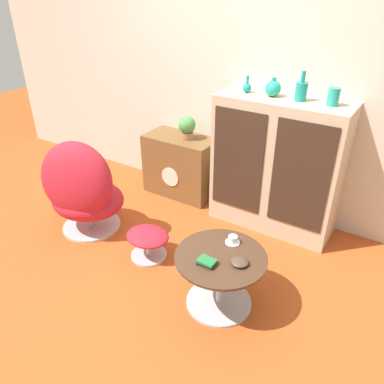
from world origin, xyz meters
TOP-DOWN VIEW (x-y plane):
  - ground_plane at (0.00, 0.00)m, footprint 12.00×12.00m
  - wall_back at (0.00, 1.55)m, footprint 6.40×0.06m
  - sideboard at (0.60, 1.29)m, footprint 1.12×0.46m
  - tv_console at (-0.47, 1.32)m, footprint 0.75×0.40m
  - egg_chair at (-0.79, 0.24)m, footprint 0.82×0.78m
  - ottoman at (-0.08, 0.25)m, footprint 0.37×0.32m
  - coffee_table at (0.69, 0.10)m, footprint 0.63×0.63m
  - vase_leftmost at (0.25, 1.29)m, footprint 0.08×0.08m
  - vase_inner_left at (0.49, 1.29)m, footprint 0.13×0.13m
  - vase_inner_right at (0.72, 1.29)m, footprint 0.09×0.09m
  - vase_rightmost at (0.97, 1.29)m, footprint 0.09×0.09m
  - potted_plant at (-0.38, 1.32)m, footprint 0.18×0.18m
  - teacup at (0.69, 0.27)m, footprint 0.11×0.11m
  - book_stack at (0.65, -0.02)m, footprint 0.13×0.10m
  - bowl at (0.83, 0.09)m, footprint 0.12×0.12m

SIDE VIEW (x-z plane):
  - ground_plane at x=0.00m, z-range 0.00..0.00m
  - ottoman at x=-0.08m, z-range 0.05..0.30m
  - coffee_table at x=0.69m, z-range 0.05..0.48m
  - tv_console at x=-0.47m, z-range 0.00..0.65m
  - egg_chair at x=-0.79m, z-range -0.04..0.89m
  - book_stack at x=0.65m, z-range 0.44..0.47m
  - bowl at x=0.83m, z-range 0.44..0.47m
  - teacup at x=0.69m, z-range 0.43..0.49m
  - sideboard at x=0.60m, z-range 0.00..1.22m
  - potted_plant at x=-0.38m, z-range 0.66..0.89m
  - vase_leftmost at x=0.25m, z-range 1.19..1.33m
  - vase_inner_left at x=0.49m, z-range 1.21..1.36m
  - vase_rightmost at x=0.97m, z-range 1.22..1.35m
  - vase_inner_right at x=0.72m, z-range 1.18..1.41m
  - wall_back at x=0.00m, z-range 0.00..2.60m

